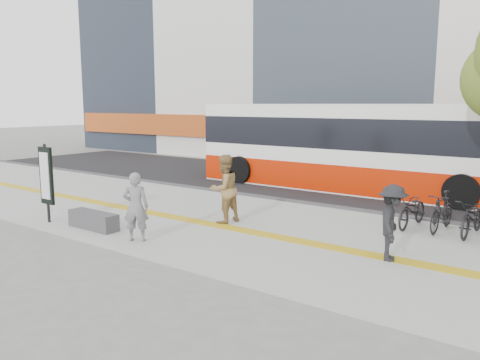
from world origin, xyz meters
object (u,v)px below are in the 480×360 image
Objects in this scene: signboard at (46,177)px; pedestrian_dark at (392,223)px; seated_woman at (136,207)px; bus at (350,150)px; bench at (93,220)px; pedestrian_tan at (224,189)px.

pedestrian_dark is at bearing 15.25° from signboard.
bus is at bearing -133.02° from seated_woman.
bench is 0.13× the size of bus.
pedestrian_tan is (-0.61, -7.11, -0.58)m from bus.
bus is 7.62× the size of pedestrian_dark.
pedestrian_dark is (8.86, 2.41, -0.47)m from signboard.
bus is 8.73m from pedestrian_dark.
bus reaches higher than seated_woman.
signboard is 9.19m from pedestrian_dark.
signboard is 4.94m from pedestrian_tan.
pedestrian_dark is (7.26, 2.11, 0.59)m from bench.
bench is 0.95× the size of seated_woman.
bus is (3.01, 9.70, 1.31)m from bench.
bench is 7.58m from pedestrian_dark.
pedestrian_tan is (0.60, 2.68, 0.11)m from seated_woman.
pedestrian_dark is (4.25, -7.59, -0.72)m from bus.
seated_woman is at bearing -1.31° from pedestrian_tan.
bus is at bearing -173.62° from pedestrian_tan.
pedestrian_dark is at bearing 16.20° from bench.
signboard is at bearing -42.85° from pedestrian_tan.
bus is at bearing 72.78° from bench.
bus reaches higher than signboard.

